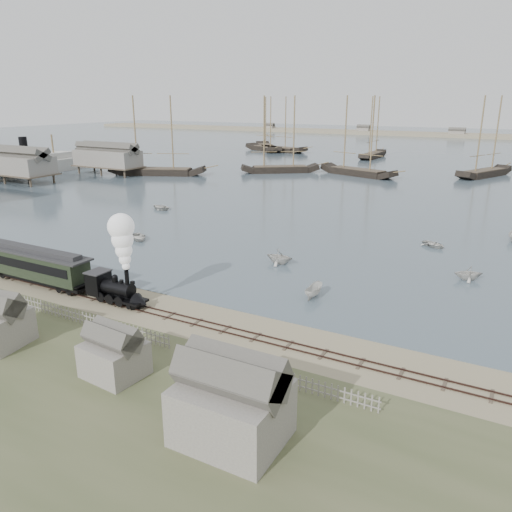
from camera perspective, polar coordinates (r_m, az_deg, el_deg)
The scene contains 26 objects.
ground at distance 47.52m, azimuth -7.42°, elevation -6.19°, with size 600.00×600.00×0.00m, color tan.
harbor_water at distance 207.45m, azimuth 21.72°, elevation 11.06°, with size 600.00×336.00×0.06m, color #435560.
rail_track at distance 46.06m, azimuth -8.89°, elevation -7.00°, with size 120.00×1.80×0.16m.
picket_fence_west at distance 46.89m, azimuth -19.03°, elevation -7.39°, with size 19.00×0.10×1.20m, color slate, non-canonical shape.
picket_fence_east at distance 36.00m, azimuth 2.09°, elevation -14.32°, with size 15.00×0.10×1.20m, color slate, non-canonical shape.
shed_mid at distance 38.26m, azimuth -15.71°, elevation -12.96°, with size 4.00×3.50×3.60m, color slate, non-canonical shape.
shed_right at distance 31.12m, azimuth -2.75°, elevation -20.10°, with size 6.00×5.00×5.10m, color slate, non-canonical shape.
western_wharf at distance 127.47m, azimuth -25.23°, elevation 9.15°, with size 36.00×56.00×8.00m, color slate, non-canonical shape.
far_spit at distance 286.75m, azimuth 23.93°, elevation 12.26°, with size 500.00×20.00×1.80m, color tan.
locomotive at distance 48.67m, azimuth -15.22°, elevation -1.08°, with size 6.90×2.58×8.60m.
passenger_coach at distance 57.95m, azimuth -23.81°, elevation -0.86°, with size 14.40×2.78×3.50m.
beached_dinghy at distance 61.01m, azimuth -21.72°, elevation -1.51°, with size 3.88×2.77×0.80m, color silver.
steamship at distance 144.29m, azimuth -24.90°, elevation 10.33°, with size 44.41×7.40×9.72m, color silver, non-canonical shape.
rowboat_0 at distance 72.00m, azimuth -13.30°, elevation 2.13°, with size 3.92×2.80×0.81m, color silver.
rowboat_1 at distance 59.80m, azimuth 2.69°, elevation -0.05°, with size 3.43×2.96×1.80m, color silver.
rowboat_2 at distance 50.17m, azimuth 6.57°, elevation -4.01°, with size 3.21×1.21×1.24m, color silver.
rowboat_3 at distance 70.83m, azimuth 19.66°, elevation 1.27°, with size 3.43×2.45×0.71m, color silver.
rowboat_4 at distance 59.17m, azimuth 23.11°, elevation -1.78°, with size 3.04×2.62×1.60m, color silver.
rowboat_6 at distance 91.53m, azimuth -10.89°, elevation 5.53°, with size 4.00×2.86×0.83m, color silver.
schooner_0 at distance 133.33m, azimuth -11.43°, elevation 13.34°, with size 25.00×5.77×20.00m, color black, non-canonical shape.
schooner_1 at distance 135.38m, azimuth 2.82°, elevation 13.71°, with size 20.82×4.81×20.00m, color black, non-canonical shape.
schooner_2 at distance 132.40m, azimuth 11.77°, elevation 13.29°, with size 21.67×5.00×20.00m, color black, non-canonical shape.
schooner_3 at distance 140.41m, azimuth 25.10°, elevation 12.27°, with size 20.48×4.73×20.00m, color black, non-canonical shape.
schooner_6 at distance 192.32m, azimuth 2.29°, elevation 14.84°, with size 26.75×6.17×20.00m, color black, non-canonical shape.
schooner_7 at distance 174.19m, azimuth 13.40°, elevation 14.12°, with size 18.71×4.32×20.00m, color black, non-canonical shape.
schooner_10 at distance 197.04m, azimuth 1.41°, elevation 14.91°, with size 27.27×6.29×20.00m, color black, non-canonical shape.
Camera 1 is at (26.03, -34.94, 18.98)m, focal length 35.00 mm.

